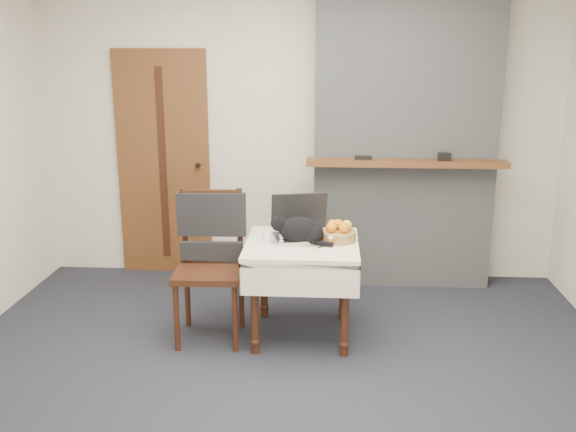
# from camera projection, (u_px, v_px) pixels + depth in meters

# --- Properties ---
(ground) EXTENTS (4.50, 4.50, 0.00)m
(ground) POSITION_uv_depth(u_px,v_px,m) (281.00, 382.00, 3.98)
(ground) COLOR black
(ground) RESTS_ON ground
(room_shell) EXTENTS (4.52, 4.01, 2.61)m
(room_shell) POSITION_uv_depth(u_px,v_px,m) (286.00, 89.00, 3.98)
(room_shell) COLOR beige
(room_shell) RESTS_ON ground
(door) EXTENTS (0.82, 0.10, 2.00)m
(door) POSITION_uv_depth(u_px,v_px,m) (164.00, 164.00, 5.71)
(door) COLOR brown
(door) RESTS_ON ground
(chimney) EXTENTS (1.62, 0.48, 2.60)m
(chimney) POSITION_uv_depth(u_px,v_px,m) (404.00, 135.00, 5.37)
(chimney) COLOR gray
(chimney) RESTS_ON ground
(side_table) EXTENTS (0.78, 0.78, 0.70)m
(side_table) POSITION_uv_depth(u_px,v_px,m) (302.00, 258.00, 4.48)
(side_table) COLOR #34160E
(side_table) RESTS_ON ground
(laptop) EXTENTS (0.48, 0.43, 0.30)m
(laptop) POSITION_uv_depth(u_px,v_px,m) (302.00, 227.00, 4.56)
(laptop) COLOR #B7B7BC
(laptop) RESTS_ON side_table
(cat) EXTENTS (0.44, 0.19, 0.21)m
(cat) POSITION_uv_depth(u_px,v_px,m) (301.00, 230.00, 4.40)
(cat) COLOR black
(cat) RESTS_ON side_table
(cream_jar) EXTENTS (0.07, 0.07, 0.08)m
(cream_jar) POSITION_uv_depth(u_px,v_px,m) (267.00, 238.00, 4.42)
(cream_jar) COLOR silver
(cream_jar) RESTS_ON side_table
(pill_bottle) EXTENTS (0.04, 0.04, 0.07)m
(pill_bottle) POSITION_uv_depth(u_px,v_px,m) (331.00, 242.00, 4.34)
(pill_bottle) COLOR #AC4715
(pill_bottle) RESTS_ON side_table
(fruit_basket) EXTENTS (0.25, 0.25, 0.14)m
(fruit_basket) POSITION_uv_depth(u_px,v_px,m) (338.00, 233.00, 4.48)
(fruit_basket) COLOR olive
(fruit_basket) RESTS_ON side_table
(desk_clutter) EXTENTS (0.11, 0.08, 0.01)m
(desk_clutter) POSITION_uv_depth(u_px,v_px,m) (329.00, 243.00, 4.43)
(desk_clutter) COLOR black
(desk_clutter) RESTS_ON side_table
(chair) EXTENTS (0.49, 0.48, 1.05)m
(chair) POSITION_uv_depth(u_px,v_px,m) (211.00, 244.00, 4.51)
(chair) COLOR #34160E
(chair) RESTS_ON ground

